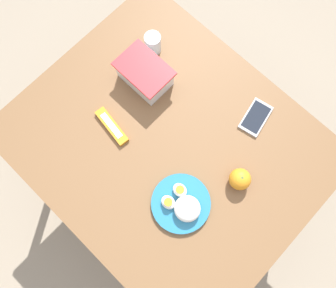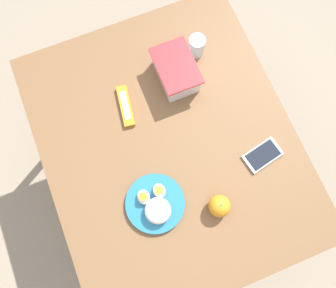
{
  "view_description": "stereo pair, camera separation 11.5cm",
  "coord_description": "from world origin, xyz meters",
  "px_view_note": "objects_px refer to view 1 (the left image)",
  "views": [
    {
      "loc": [
        0.19,
        -0.2,
        1.87
      ],
      "look_at": [
        0.01,
        -0.01,
        0.75
      ],
      "focal_mm": 35.0,
      "sensor_mm": 36.0,
      "label": 1
    },
    {
      "loc": [
        0.26,
        -0.11,
        1.87
      ],
      "look_at": [
        0.01,
        -0.01,
        0.75
      ],
      "focal_mm": 35.0,
      "sensor_mm": 36.0,
      "label": 2
    }
  ],
  "objects_px": {
    "cell_phone": "(256,117)",
    "drinking_glass": "(153,43)",
    "food_container": "(145,75)",
    "candy_bar": "(112,126)",
    "rice_plate": "(182,204)",
    "orange_fruit": "(240,179)"
  },
  "relations": [
    {
      "from": "cell_phone",
      "to": "drinking_glass",
      "type": "height_order",
      "value": "drinking_glass"
    },
    {
      "from": "food_container",
      "to": "candy_bar",
      "type": "bearing_deg",
      "value": -78.82
    },
    {
      "from": "candy_bar",
      "to": "cell_phone",
      "type": "xyz_separation_m",
      "value": [
        0.36,
        0.39,
        -0.0
      ]
    },
    {
      "from": "food_container",
      "to": "candy_bar",
      "type": "distance_m",
      "value": 0.22
    },
    {
      "from": "food_container",
      "to": "cell_phone",
      "type": "bearing_deg",
      "value": 23.32
    },
    {
      "from": "rice_plate",
      "to": "drinking_glass",
      "type": "relative_size",
      "value": 2.48
    },
    {
      "from": "food_container",
      "to": "rice_plate",
      "type": "relative_size",
      "value": 0.95
    },
    {
      "from": "food_container",
      "to": "orange_fruit",
      "type": "bearing_deg",
      "value": -5.56
    },
    {
      "from": "rice_plate",
      "to": "orange_fruit",
      "type": "bearing_deg",
      "value": 66.54
    },
    {
      "from": "food_container",
      "to": "cell_phone",
      "type": "relative_size",
      "value": 1.33
    },
    {
      "from": "candy_bar",
      "to": "drinking_glass",
      "type": "relative_size",
      "value": 1.97
    },
    {
      "from": "rice_plate",
      "to": "drinking_glass",
      "type": "height_order",
      "value": "drinking_glass"
    },
    {
      "from": "cell_phone",
      "to": "drinking_glass",
      "type": "relative_size",
      "value": 1.78
    },
    {
      "from": "orange_fruit",
      "to": "candy_bar",
      "type": "relative_size",
      "value": 0.46
    },
    {
      "from": "food_container",
      "to": "candy_bar",
      "type": "relative_size",
      "value": 1.2
    },
    {
      "from": "orange_fruit",
      "to": "rice_plate",
      "type": "distance_m",
      "value": 0.21
    },
    {
      "from": "rice_plate",
      "to": "candy_bar",
      "type": "distance_m",
      "value": 0.38
    },
    {
      "from": "candy_bar",
      "to": "cell_phone",
      "type": "height_order",
      "value": "candy_bar"
    },
    {
      "from": "drinking_glass",
      "to": "cell_phone",
      "type": "bearing_deg",
      "value": 7.21
    },
    {
      "from": "drinking_glass",
      "to": "food_container",
      "type": "bearing_deg",
      "value": -58.26
    },
    {
      "from": "food_container",
      "to": "drinking_glass",
      "type": "distance_m",
      "value": 0.13
    },
    {
      "from": "candy_bar",
      "to": "cell_phone",
      "type": "distance_m",
      "value": 0.53
    }
  ]
}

